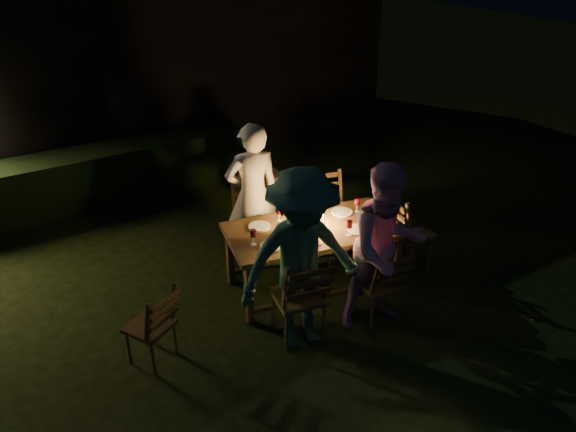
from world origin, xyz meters
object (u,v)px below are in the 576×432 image
chair_end (407,245)px  chair_far_left (255,238)px  chair_far_right (329,226)px  lantern (316,213)px  dining_table (313,234)px  bottle_table (292,220)px  bottle_bucket_a (257,164)px  bottle_bucket_b (261,161)px  person_opp_right (386,248)px  person_opp_left (302,261)px  ice_bucket (259,166)px  person_house_side (252,195)px  chair_near_right (379,296)px  chair_near_left (299,311)px  side_table (259,180)px  chair_spare (153,337)px

chair_end → chair_far_left: bearing=-122.4°
chair_far_right → lantern: size_ratio=2.91×
dining_table → chair_far_left: 0.97m
bottle_table → bottle_bucket_a: 1.64m
bottle_bucket_b → chair_far_right: bearing=-69.4°
person_opp_right → bottle_table: 1.08m
chair_end → person_opp_left: person_opp_left is taller
person_opp_left → chair_end: bearing=26.0°
chair_far_left → person_opp_left: bearing=96.5°
person_opp_right → ice_bucket: person_opp_right is taller
chair_far_right → person_house_side: size_ratio=0.57×
bottle_bucket_a → bottle_bucket_b: bearing=38.7°
lantern → ice_bucket: lantern is taller
chair_near_right → person_opp_left: (-0.89, 0.14, 0.66)m
chair_near_left → person_house_side: bearing=88.4°
chair_far_left → bottle_bucket_a: chair_far_left is taller
side_table → bottle_bucket_a: 0.26m
chair_near_left → dining_table: bearing=58.2°
chair_near_left → person_opp_left: bearing=-92.4°
dining_table → side_table: size_ratio=2.71×
chair_near_left → chair_far_left: (0.32, 1.51, -0.00)m
chair_far_right → person_opp_left: size_ratio=0.54×
person_house_side → person_opp_left: 1.64m
person_house_side → lantern: size_ratio=5.10×
bottle_table → bottle_bucket_b: (0.54, 1.66, -0.01)m
chair_spare → ice_bucket: size_ratio=2.97×
chair_end → ice_bucket: size_ratio=3.58×
chair_spare → side_table: chair_spare is taller
person_opp_right → person_house_side: bearing=118.8°
chair_far_left → lantern: bearing=131.1°
chair_end → bottle_bucket_b: (-0.91, 1.97, 0.59)m
chair_far_left → person_opp_left: 1.71m
chair_spare → bottle_bucket_a: size_ratio=2.78×
ice_bucket → lantern: bearing=-96.5°
dining_table → ice_bucket: size_ratio=6.82×
ice_bucket → bottle_bucket_b: (0.05, 0.04, 0.05)m
side_table → chair_far_right: bearing=-66.3°
person_house_side → chair_end: bearing=153.9°
chair_near_left → person_opp_right: (0.87, -0.23, 0.57)m
chair_far_left → ice_bucket: bearing=-104.0°
lantern → side_table: (0.19, 1.64, -0.28)m
bottle_bucket_a → chair_end: bearing=-62.0°
ice_bucket → chair_far_right: bearing=-66.3°
lantern → bottle_bucket_a: lantern is taller
lantern → bottle_bucket_b: (0.24, 1.68, -0.03)m
person_house_side → bottle_bucket_a: bearing=-110.4°
person_opp_right → ice_bucket: size_ratio=6.01×
person_opp_left → bottle_table: person_opp_left is taller
chair_near_left → chair_far_right: bearing=55.5°
side_table → bottle_bucket_a: (-0.05, -0.04, 0.25)m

